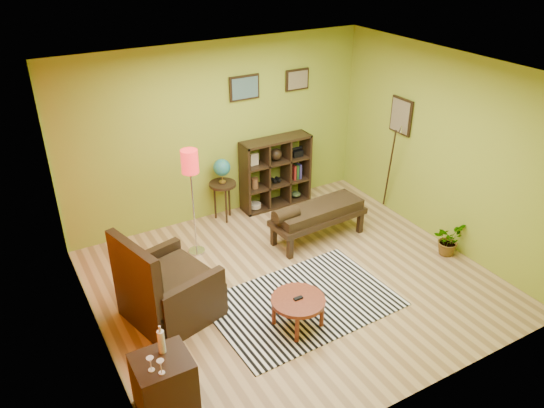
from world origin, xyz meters
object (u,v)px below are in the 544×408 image
potted_plant (447,242)px  globe_table (222,174)px  coffee_table (298,303)px  cube_shelf (277,172)px  armchair (166,292)px  floor_lamp (190,171)px  bench (316,214)px  side_cabinet (164,384)px

potted_plant → globe_table: bearing=133.1°
coffee_table → cube_shelf: 3.11m
armchair → globe_table: (1.62, 1.85, 0.43)m
coffee_table → floor_lamp: (-0.43, 2.09, 0.96)m
floor_lamp → bench: floor_lamp is taller
side_cabinet → bench: bearing=32.2°
armchair → side_cabinet: size_ratio=1.25×
floor_lamp → potted_plant: (3.15, -1.84, -1.12)m
coffee_table → potted_plant: coffee_table is taller
cube_shelf → globe_table: bearing=-179.6°
armchair → potted_plant: 4.06m
floor_lamp → potted_plant: bearing=-30.3°
bench → potted_plant: size_ratio=3.26×
side_cabinet → cube_shelf: cube_shelf is taller
cube_shelf → potted_plant: (1.39, -2.54, -0.42)m
cube_shelf → bench: (-0.05, -1.27, -0.16)m
armchair → cube_shelf: cube_shelf is taller
armchair → cube_shelf: (2.61, 1.86, 0.24)m
cube_shelf → potted_plant: cube_shelf is taller
bench → potted_plant: bearing=-41.6°
floor_lamp → cube_shelf: (1.76, 0.70, -0.70)m
floor_lamp → bench: (1.71, -0.56, -0.86)m
cube_shelf → side_cabinet: bearing=-134.3°
coffee_table → side_cabinet: side_cabinet is taller
armchair → globe_table: bearing=48.8°
side_cabinet → potted_plant: size_ratio=2.02×
armchair → bench: 2.63m
coffee_table → floor_lamp: size_ratio=0.40×
potted_plant → cube_shelf: bearing=118.6°
potted_plant → floor_lamp: bearing=149.7°
globe_table → cube_shelf: 1.01m
coffee_table → bench: 1.99m
floor_lamp → bench: 1.99m
armchair → bench: armchair is taller
floor_lamp → globe_table: floor_lamp is taller
bench → floor_lamp: bearing=161.8°
side_cabinet → globe_table: 3.86m
side_cabinet → potted_plant: 4.55m
coffee_table → cube_shelf: cube_shelf is taller
armchair → side_cabinet: 1.43m
coffee_table → bench: bench is taller
side_cabinet → cube_shelf: (3.11, 3.19, 0.28)m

